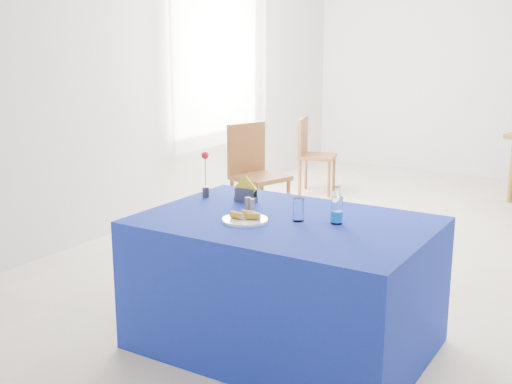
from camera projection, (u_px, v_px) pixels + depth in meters
floor at (407, 252)px, 5.39m from camera, size 7.00×7.00×0.00m
room_shell at (419, 39)px, 4.98m from camera, size 7.00×7.00×7.00m
window_pane at (217, 58)px, 6.95m from camera, size 0.04×1.50×1.60m
curtain at (223, 58)px, 6.91m from camera, size 0.04×1.75×1.85m
plate at (245, 220)px, 3.55m from camera, size 0.25×0.25×0.01m
drinking_glass at (298, 210)px, 3.54m from camera, size 0.06×0.06×0.13m
salt_shaker at (252, 206)px, 3.71m from camera, size 0.03×0.03×0.08m
pepper_shaker at (248, 204)px, 3.75m from camera, size 0.03×0.03×0.08m
blue_table at (285, 283)px, 3.68m from camera, size 1.60×1.10×0.76m
water_bottle at (337, 211)px, 3.49m from camera, size 0.07×0.07×0.21m
napkin_holder at (246, 194)px, 3.96m from camera, size 0.16×0.06×0.17m
rose_vase at (206, 176)px, 4.06m from camera, size 0.05×0.05×0.30m
chair_win_a at (254, 168)px, 6.03m from camera, size 0.55×0.55×0.98m
chair_win_b at (311, 150)px, 7.37m from camera, size 0.48×0.48×0.88m
banana_pieces at (246, 215)px, 3.55m from camera, size 0.17×0.11×0.04m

